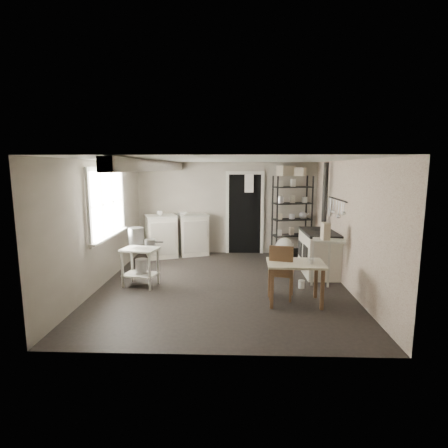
{
  "coord_description": "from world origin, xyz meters",
  "views": [
    {
      "loc": [
        0.22,
        -6.28,
        2.16
      ],
      "look_at": [
        0.0,
        0.3,
        1.1
      ],
      "focal_mm": 28.0,
      "sensor_mm": 36.0,
      "label": 1
    }
  ],
  "objects_px": {
    "stockpot": "(136,236)",
    "stove": "(318,253)",
    "base_cabinets": "(177,237)",
    "prep_table": "(140,265)",
    "flour_sack": "(284,249)",
    "work_table": "(295,280)",
    "chair": "(282,270)",
    "shelf_rack": "(292,218)"
  },
  "relations": [
    {
      "from": "base_cabinets",
      "to": "prep_table",
      "type": "bearing_deg",
      "value": -118.15
    },
    {
      "from": "base_cabinets",
      "to": "stove",
      "type": "distance_m",
      "value": 3.46
    },
    {
      "from": "prep_table",
      "to": "chair",
      "type": "distance_m",
      "value": 2.57
    },
    {
      "from": "base_cabinets",
      "to": "shelf_rack",
      "type": "relative_size",
      "value": 0.79
    },
    {
      "from": "prep_table",
      "to": "stockpot",
      "type": "bearing_deg",
      "value": 146.73
    },
    {
      "from": "stockpot",
      "to": "base_cabinets",
      "type": "relative_size",
      "value": 0.19
    },
    {
      "from": "stockpot",
      "to": "chair",
      "type": "distance_m",
      "value": 2.69
    },
    {
      "from": "work_table",
      "to": "chair",
      "type": "bearing_deg",
      "value": 128.85
    },
    {
      "from": "shelf_rack",
      "to": "work_table",
      "type": "xyz_separation_m",
      "value": [
        -0.42,
        -3.09,
        -0.57
      ]
    },
    {
      "from": "shelf_rack",
      "to": "stove",
      "type": "xyz_separation_m",
      "value": [
        0.32,
        -1.49,
        -0.51
      ]
    },
    {
      "from": "chair",
      "to": "work_table",
      "type": "bearing_deg",
      "value": -38.05
    },
    {
      "from": "prep_table",
      "to": "work_table",
      "type": "height_order",
      "value": "prep_table"
    },
    {
      "from": "prep_table",
      "to": "shelf_rack",
      "type": "height_order",
      "value": "shelf_rack"
    },
    {
      "from": "stockpot",
      "to": "work_table",
      "type": "relative_size",
      "value": 0.33
    },
    {
      "from": "base_cabinets",
      "to": "work_table",
      "type": "xyz_separation_m",
      "value": [
        2.41,
        -3.05,
        -0.08
      ]
    },
    {
      "from": "prep_table",
      "to": "stove",
      "type": "relative_size",
      "value": 0.63
    },
    {
      "from": "base_cabinets",
      "to": "chair",
      "type": "height_order",
      "value": "base_cabinets"
    },
    {
      "from": "shelf_rack",
      "to": "base_cabinets",
      "type": "bearing_deg",
      "value": 166.63
    },
    {
      "from": "prep_table",
      "to": "shelf_rack",
      "type": "distance_m",
      "value": 3.95
    },
    {
      "from": "stove",
      "to": "chair",
      "type": "relative_size",
      "value": 1.22
    },
    {
      "from": "base_cabinets",
      "to": "chair",
      "type": "relative_size",
      "value": 1.68
    },
    {
      "from": "shelf_rack",
      "to": "prep_table",
      "type": "bearing_deg",
      "value": -157.2
    },
    {
      "from": "base_cabinets",
      "to": "shelf_rack",
      "type": "distance_m",
      "value": 2.87
    },
    {
      "from": "base_cabinets",
      "to": "chair",
      "type": "bearing_deg",
      "value": -72.63
    },
    {
      "from": "stove",
      "to": "flour_sack",
      "type": "relative_size",
      "value": 2.16
    },
    {
      "from": "shelf_rack",
      "to": "stockpot",
      "type": "bearing_deg",
      "value": -158.35
    },
    {
      "from": "prep_table",
      "to": "flour_sack",
      "type": "distance_m",
      "value": 3.54
    },
    {
      "from": "stockpot",
      "to": "base_cabinets",
      "type": "height_order",
      "value": "stockpot"
    },
    {
      "from": "stockpot",
      "to": "work_table",
      "type": "bearing_deg",
      "value": -15.71
    },
    {
      "from": "stockpot",
      "to": "stove",
      "type": "height_order",
      "value": "stockpot"
    },
    {
      "from": "prep_table",
      "to": "chair",
      "type": "bearing_deg",
      "value": -11.38
    },
    {
      "from": "shelf_rack",
      "to": "stove",
      "type": "bearing_deg",
      "value": -92.02
    },
    {
      "from": "shelf_rack",
      "to": "stove",
      "type": "height_order",
      "value": "shelf_rack"
    },
    {
      "from": "work_table",
      "to": "prep_table",
      "type": "bearing_deg",
      "value": 164.81
    },
    {
      "from": "shelf_rack",
      "to": "chair",
      "type": "height_order",
      "value": "shelf_rack"
    },
    {
      "from": "prep_table",
      "to": "base_cabinets",
      "type": "relative_size",
      "value": 0.46
    },
    {
      "from": "prep_table",
      "to": "flour_sack",
      "type": "relative_size",
      "value": 1.36
    },
    {
      "from": "flour_sack",
      "to": "chair",
      "type": "bearing_deg",
      "value": -98.75
    },
    {
      "from": "stove",
      "to": "base_cabinets",
      "type": "bearing_deg",
      "value": 154.53
    },
    {
      "from": "work_table",
      "to": "chair",
      "type": "distance_m",
      "value": 0.31
    },
    {
      "from": "stockpot",
      "to": "prep_table",
      "type": "bearing_deg",
      "value": -33.27
    },
    {
      "from": "work_table",
      "to": "chair",
      "type": "relative_size",
      "value": 0.96
    }
  ]
}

